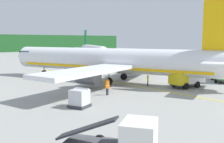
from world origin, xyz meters
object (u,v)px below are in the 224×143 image
crew_loader_left (107,87)px  crew_loader_right (148,80)px  airliner_mid_apron (92,50)px  service_truck_catering (124,141)px  crew_marshaller (107,83)px  airliner_foreground (112,61)px  cargo_container_near (80,98)px  service_truck_fuel (221,73)px  service_truck_baggage (188,76)px

crew_loader_left → crew_loader_right: bearing=4.0°
airliner_mid_apron → crew_loader_right: airliner_mid_apron is taller
service_truck_catering → crew_marshaller: size_ratio=3.56×
airliner_foreground → crew_loader_right: (1.25, -6.47, -2.40)m
cargo_container_near → crew_loader_left: bearing=22.3°
crew_marshaller → crew_loader_left: (-2.03, -2.31, 0.05)m
airliner_mid_apron → airliner_foreground: bearing=-124.7°
cargo_container_near → crew_marshaller: cargo_container_near is taller
service_truck_fuel → cargo_container_near: 26.67m
service_truck_fuel → cargo_container_near: bearing=175.4°
service_truck_fuel → service_truck_catering: bearing=-163.9°
service_truck_fuel → crew_marshaller: bearing=160.0°
airliner_foreground → service_truck_baggage: airliner_foreground is taller
service_truck_baggage → crew_loader_right: 5.66m
service_truck_fuel → airliner_foreground: bearing=139.5°
airliner_foreground → crew_loader_right: airliner_foreground is taller
service_truck_baggage → cargo_container_near: size_ratio=2.44×
service_truck_fuel → crew_loader_right: 13.37m
cargo_container_near → service_truck_baggage: bearing=-4.2°
service_truck_baggage → crew_loader_left: bearing=162.9°
airliner_mid_apron → service_truck_baggage: (-24.67, -53.51, -1.46)m
service_truck_catering → cargo_container_near: bearing=66.3°
service_truck_fuel → service_truck_catering: 32.82m
service_truck_catering → crew_loader_left: (10.76, 13.65, -0.20)m
service_truck_fuel → crew_marshaller: service_truck_fuel is taller
airliner_mid_apron → service_truck_baggage: bearing=-114.8°
service_truck_baggage → crew_loader_left: (-12.06, 3.71, -0.56)m
crew_loader_right → service_truck_catering: bearing=-143.4°
airliner_mid_apron → service_truck_baggage: 58.94m
crew_loader_left → airliner_mid_apron: bearing=53.6°
airliner_foreground → service_truck_fuel: bearing=-40.5°
service_truck_catering → crew_loader_right: 23.90m
airliner_mid_apron → crew_marshaller: bearing=-126.2°
airliner_foreground → service_truck_fuel: (13.59, -11.59, -1.99)m
service_truck_baggage → crew_loader_right: (-3.64, 4.30, -0.57)m
service_truck_catering → crew_loader_left: bearing=51.7°
airliner_foreground → crew_marshaller: 7.42m
crew_loader_left → service_truck_catering: bearing=-128.3°
service_truck_fuel → cargo_container_near: (-26.58, 2.13, -0.48)m
service_truck_baggage → cargo_container_near: bearing=175.8°
airliner_foreground → cargo_container_near: bearing=-144.0°
airliner_foreground → cargo_container_near: airliner_foreground is taller
crew_loader_left → crew_loader_right: size_ratio=1.01×
service_truck_catering → service_truck_fuel: bearing=16.1°
crew_loader_right → service_truck_baggage: bearing=-49.8°
airliner_foreground → crew_loader_left: airliner_foreground is taller
service_truck_baggage → crew_loader_right: bearing=130.2°
service_truck_baggage → service_truck_catering: service_truck_baggage is taller
service_truck_fuel → crew_loader_right: service_truck_fuel is taller
service_truck_fuel → service_truck_catering: size_ratio=1.14×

